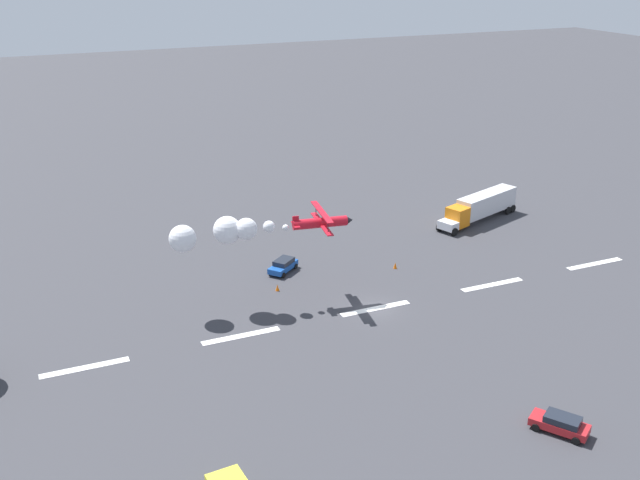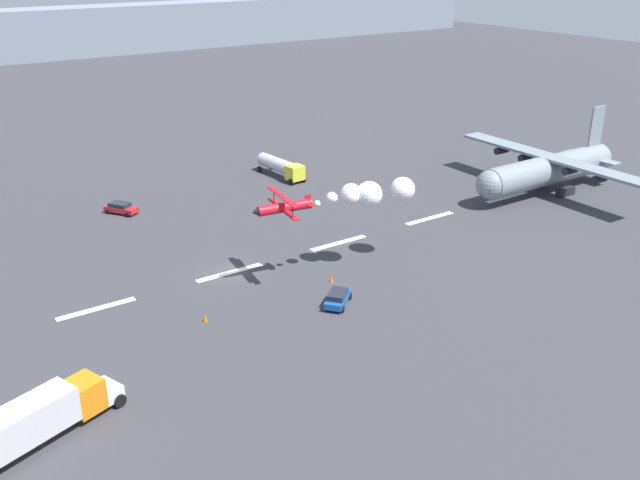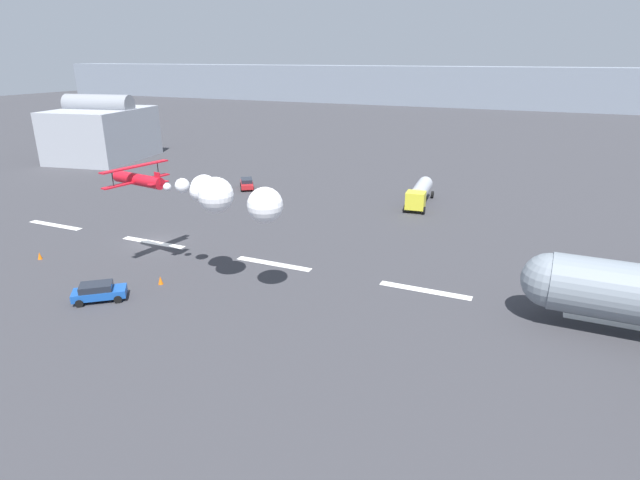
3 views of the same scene
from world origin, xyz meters
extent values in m
plane|color=#38383D|center=(0.00, 0.00, 0.00)|extent=(440.00, 440.00, 0.00)
cube|color=white|center=(-14.99, 0.00, 0.01)|extent=(8.00, 0.90, 0.01)
cube|color=white|center=(0.00, 0.00, 0.01)|extent=(8.00, 0.90, 0.01)
cube|color=white|center=(14.99, 0.00, 0.01)|extent=(8.00, 0.90, 0.01)
cube|color=white|center=(29.98, 0.00, 0.01)|extent=(8.00, 0.90, 0.01)
cube|color=white|center=(44.97, 0.00, 0.01)|extent=(8.00, 0.90, 0.01)
cube|color=gray|center=(0.00, 176.36, 7.65)|extent=(396.00, 16.00, 15.30)
sphere|color=gray|center=(39.54, -1.56, 3.37)|extent=(4.13, 4.13, 4.13)
cylinder|color=red|center=(4.12, -5.37, 8.54)|extent=(6.01, 1.98, 1.09)
cube|color=red|center=(3.92, -5.34, 8.39)|extent=(1.76, 7.18, 0.12)
cube|color=red|center=(3.92, -5.34, 9.75)|extent=(1.76, 7.18, 0.12)
cylinder|color=black|center=(3.54, -7.81, 9.07)|extent=(0.08, 0.08, 1.36)
cylinder|color=black|center=(4.31, -2.86, 9.07)|extent=(0.08, 0.08, 1.36)
cube|color=red|center=(6.75, -5.77, 8.99)|extent=(0.71, 0.21, 1.10)
cube|color=red|center=(6.75, -5.77, 8.59)|extent=(0.90, 2.07, 0.08)
cone|color=black|center=(0.85, -4.86, 8.54)|extent=(0.83, 1.02, 0.92)
sphere|color=white|center=(7.84, -5.89, 8.35)|extent=(0.70, 0.70, 0.70)
sphere|color=white|center=(9.64, -6.03, 8.68)|extent=(1.28, 1.28, 1.28)
sphere|color=white|center=(11.87, -6.58, 8.55)|extent=(1.74, 1.74, 1.74)
sphere|color=white|center=(12.06, -6.22, 8.73)|extent=(2.32, 2.32, 2.32)
sphere|color=white|center=(13.85, -7.13, 8.56)|extent=(2.93, 2.93, 2.93)
sphere|color=white|center=(18.53, -7.28, 8.29)|extent=(2.82, 2.82, 2.82)
cube|color=yellow|center=(23.29, 23.06, 1.60)|extent=(2.58, 2.39, 2.20)
cylinder|color=#B7BCC6|center=(22.88, 27.92, 1.85)|extent=(2.73, 7.70, 2.10)
cylinder|color=black|center=(24.54, 22.56, 0.50)|extent=(0.40, 1.02, 1.00)
cylinder|color=black|center=(23.82, 30.98, 0.50)|extent=(0.40, 1.02, 1.00)
cylinder|color=black|center=(22.14, 22.36, 0.50)|extent=(0.40, 1.02, 1.00)
cylinder|color=black|center=(21.43, 30.78, 0.50)|extent=(0.40, 1.02, 1.00)
cube|color=#194CA5|center=(5.63, -12.89, 0.65)|extent=(4.41, 4.05, 0.65)
cube|color=#1E232D|center=(5.47, -13.02, 1.25)|extent=(3.01, 2.88, 0.55)
cylinder|color=black|center=(6.21, -11.26, 0.32)|extent=(0.64, 0.57, 0.64)
cylinder|color=black|center=(3.92, -13.12, 0.32)|extent=(0.64, 0.57, 0.64)
cylinder|color=black|center=(7.34, -12.66, 0.32)|extent=(0.64, 0.57, 0.64)
cylinder|color=black|center=(5.05, -14.52, 0.32)|extent=(0.64, 0.57, 0.64)
cube|color=#B21E23|center=(-3.42, 24.99, 0.65)|extent=(4.01, 4.77, 0.65)
cube|color=#1E232D|center=(-3.54, 25.15, 1.25)|extent=(2.89, 3.18, 0.55)
cylinder|color=black|center=(-1.79, 24.17, 0.32)|extent=(0.54, 0.65, 0.64)
cylinder|color=black|center=(-3.56, 26.81, 0.32)|extent=(0.54, 0.65, 0.64)
cylinder|color=black|center=(-3.29, 23.17, 0.32)|extent=(0.54, 0.65, 0.64)
cylinder|color=black|center=(-5.05, 25.81, 0.32)|extent=(0.54, 0.65, 0.64)
cube|color=#9EA3AD|center=(-41.61, 34.22, 4.83)|extent=(17.49, 20.95, 9.67)
cylinder|color=gray|center=(-41.61, 34.22, 10.57)|extent=(14.08, 5.99, 3.60)
cone|color=orange|center=(-7.04, -8.46, 0.38)|extent=(0.44, 0.44, 0.75)
cone|color=orange|center=(8.06, -8.28, 0.38)|extent=(0.44, 0.44, 0.75)
camera|label=1|loc=(33.63, 62.65, 36.09)|focal=41.73mm
camera|label=2|loc=(-31.49, -64.09, 33.73)|focal=39.43mm
camera|label=3|loc=(38.09, -40.75, 19.25)|focal=28.83mm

